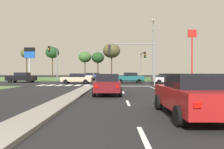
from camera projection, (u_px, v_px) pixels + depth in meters
The scene contains 35 objects.
ground_plane at pixel (96, 83), 32.24m from camera, with size 200.00×200.00×0.00m, color black.
grass_verge_far_left at pixel (8, 79), 56.99m from camera, with size 35.00×35.00×0.01m, color #476B38.
grass_verge_far_right at pixel (200, 79), 56.48m from camera, with size 35.00×35.00×0.01m, color #385B2D.
median_island_near at pixel (69, 97), 13.24m from camera, with size 1.20×22.00×0.14m, color gray.
median_island_far at pixel (104, 78), 57.23m from camera, with size 1.20×36.00×0.14m, color gray.
lane_dash_near at pixel (144, 137), 5.33m from camera, with size 0.14×2.00×0.01m, color silver.
lane_dash_second at pixel (128, 103), 11.33m from camera, with size 0.14×2.00×0.01m, color silver.
lane_dash_third at pixel (123, 92), 17.33m from camera, with size 0.14×2.00×0.01m, color silver.
edge_line_right at pixel (176, 97), 14.17m from camera, with size 0.14×24.00×0.01m, color silver.
stop_bar_near at pixel (123, 86), 25.20m from camera, with size 6.40×0.50×0.01m, color silver.
crosswalk_bar_near at pixel (42, 85), 27.10m from camera, with size 0.70×2.80×0.01m, color silver.
crosswalk_bar_second at pixel (51, 85), 27.09m from camera, with size 0.70×2.80×0.01m, color silver.
crosswalk_bar_third at pixel (60, 85), 27.08m from camera, with size 0.70×2.80×0.01m, color silver.
crosswalk_bar_fourth at pixel (69, 85), 27.07m from camera, with size 0.70×2.80×0.01m, color silver.
crosswalk_bar_fifth at pixel (78, 85), 27.06m from camera, with size 0.70×2.80×0.01m, color silver.
crosswalk_bar_sixth at pixel (87, 85), 27.04m from camera, with size 0.70×2.80×0.01m, color silver.
car_white_near at pixel (89, 76), 44.22m from camera, with size 1.95×4.43×1.53m.
car_silver_second at pixel (167, 79), 30.41m from camera, with size 4.41×1.94×1.47m.
car_red_third at pixel (192, 95), 7.81m from camera, with size 2.06×4.61×1.58m.
car_maroon_fourth at pixel (108, 84), 15.54m from camera, with size 1.95×4.35×1.52m.
car_black_fifth at pixel (22, 77), 34.46m from camera, with size 4.54×1.99×1.62m.
car_teal_sixth at pixel (129, 78), 32.47m from camera, with size 4.36×1.97×1.60m.
car_blue_seventh at pixel (97, 75), 63.93m from camera, with size 2.08×4.24×1.50m.
car_beige_eighth at pixel (77, 78), 31.20m from camera, with size 4.47×2.01×1.47m.
traffic_signal_far_right at pixel (142, 61), 36.62m from camera, with size 0.32×5.50×5.17m.
traffic_signal_far_left at pixel (54, 57), 37.05m from camera, with size 0.32×5.22×6.10m.
traffic_signal_near_right at pixel (136, 55), 25.55m from camera, with size 5.72×0.32×5.24m.
street_lamp_second at pixel (153, 49), 31.94m from camera, with size 0.77×1.89×9.25m.
fastfood_pole_sign at pixel (192, 43), 45.76m from camera, with size 1.80×0.40×10.78m.
fuel_price_totem at pixel (30, 57), 36.22m from camera, with size 1.80×0.24×5.85m.
treeline_near at pixel (27, 54), 66.47m from camera, with size 3.57×3.57×9.08m.
treeline_second at pixel (52, 53), 67.16m from camera, with size 4.17×4.17×9.64m.
treeline_third at pixel (85, 57), 63.08m from camera, with size 3.76×3.76×7.77m.
treeline_fourth at pixel (98, 58), 62.73m from camera, with size 3.70×3.70×7.56m.
treeline_fifth at pixel (112, 51), 66.34m from camera, with size 5.36×5.36×10.67m.
Camera 1 is at (2.77, -2.20, 1.62)m, focal length 34.35 mm.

